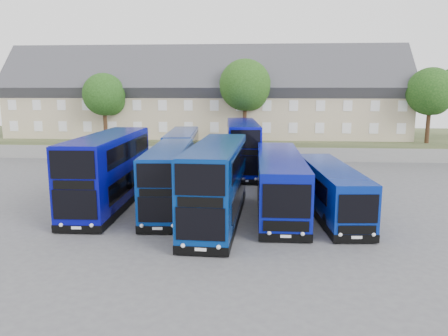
# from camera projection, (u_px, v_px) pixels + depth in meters

# --- Properties ---
(ground) EXTENTS (120.00, 120.00, 0.00)m
(ground) POSITION_uv_depth(u_px,v_px,m) (198.00, 227.00, 25.27)
(ground) COLOR #4D4D52
(ground) RESTS_ON ground
(retaining_wall) EXTENTS (70.00, 0.40, 1.50)m
(retaining_wall) POSITION_uv_depth(u_px,v_px,m) (226.00, 154.00, 48.69)
(retaining_wall) COLOR slate
(retaining_wall) RESTS_ON ground
(earth_bank) EXTENTS (80.00, 20.00, 2.00)m
(earth_bank) POSITION_uv_depth(u_px,v_px,m) (231.00, 141.00, 58.46)
(earth_bank) COLOR #42502D
(earth_bank) RESTS_ON ground
(terrace_row) EXTENTS (48.00, 10.40, 11.20)m
(terrace_row) POSITION_uv_depth(u_px,v_px,m) (205.00, 99.00, 53.75)
(terrace_row) COLOR tan
(terrace_row) RESTS_ON earth_bank
(dd_front_left) EXTENTS (3.03, 12.18, 4.82)m
(dd_front_left) POSITION_uv_depth(u_px,v_px,m) (109.00, 172.00, 29.32)
(dd_front_left) COLOR #070888
(dd_front_left) RESTS_ON ground
(dd_front_mid) EXTENTS (3.00, 10.49, 4.12)m
(dd_front_mid) POSITION_uv_depth(u_px,v_px,m) (169.00, 180.00, 28.43)
(dd_front_mid) COLOR navy
(dd_front_mid) RESTS_ON ground
(dd_front_right) EXTENTS (3.19, 11.81, 4.65)m
(dd_front_right) POSITION_uv_depth(u_px,v_px,m) (217.00, 184.00, 25.90)
(dd_front_right) COLOR navy
(dd_front_right) RESTS_ON ground
(dd_rear_left) EXTENTS (3.14, 10.51, 4.12)m
(dd_rear_left) POSITION_uv_depth(u_px,v_px,m) (182.00, 155.00, 38.98)
(dd_rear_left) COLOR navy
(dd_rear_left) RESTS_ON ground
(dd_rear_right) EXTENTS (3.61, 12.16, 4.77)m
(dd_rear_right) POSITION_uv_depth(u_px,v_px,m) (242.00, 148.00, 41.40)
(dd_rear_right) COLOR #080B9F
(dd_rear_right) RESTS_ON ground
(coach_east_a) EXTENTS (2.82, 13.30, 3.64)m
(coach_east_a) POSITION_uv_depth(u_px,v_px,m) (279.00, 183.00, 28.63)
(coach_east_a) COLOR #071291
(coach_east_a) RESTS_ON ground
(coach_east_b) EXTENTS (3.18, 11.36, 3.07)m
(coach_east_b) POSITION_uv_depth(u_px,v_px,m) (331.00, 191.00, 27.52)
(coach_east_b) COLOR navy
(coach_east_b) RESTS_ON ground
(tree_west) EXTENTS (4.80, 4.80, 7.65)m
(tree_west) POSITION_uv_depth(u_px,v_px,m) (105.00, 96.00, 49.62)
(tree_west) COLOR #382314
(tree_west) RESTS_ON earth_bank
(tree_mid) EXTENTS (5.76, 5.76, 9.18)m
(tree_mid) POSITION_uv_depth(u_px,v_px,m) (246.00, 87.00, 48.80)
(tree_mid) COLOR #382314
(tree_mid) RESTS_ON earth_bank
(tree_east) EXTENTS (5.12, 5.12, 8.16)m
(tree_east) POSITION_uv_depth(u_px,v_px,m) (432.00, 93.00, 47.01)
(tree_east) COLOR #382314
(tree_east) RESTS_ON earth_bank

